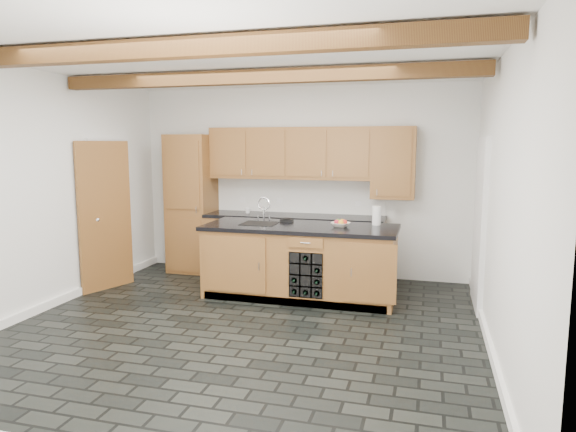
# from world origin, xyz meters

# --- Properties ---
(ground) EXTENTS (5.00, 5.00, 0.00)m
(ground) POSITION_xyz_m (0.00, 0.00, 0.00)
(ground) COLOR black
(ground) RESTS_ON ground
(room_shell) EXTENTS (5.01, 5.00, 5.00)m
(room_shell) POSITION_xyz_m (-0.09, 0.53, 1.53)
(room_shell) COLOR white
(room_shell) RESTS_ON ground
(back_cabinetry) EXTENTS (3.65, 0.62, 2.20)m
(back_cabinetry) POSITION_xyz_m (-0.38, 2.24, 0.98)
(back_cabinetry) COLOR #905D2E
(back_cabinetry) RESTS_ON ground
(island) EXTENTS (2.48, 0.96, 0.93)m
(island) POSITION_xyz_m (0.31, 1.28, 0.46)
(island) COLOR #905D2E
(island) RESTS_ON ground
(faucet) EXTENTS (0.45, 0.40, 0.34)m
(faucet) POSITION_xyz_m (-0.25, 1.33, 0.96)
(faucet) COLOR black
(faucet) RESTS_ON island
(kitchen_scale) EXTENTS (0.17, 0.11, 0.05)m
(kitchen_scale) POSITION_xyz_m (0.05, 1.54, 0.95)
(kitchen_scale) COLOR black
(kitchen_scale) RESTS_ON island
(fruit_bowl) EXTENTS (0.27, 0.27, 0.06)m
(fruit_bowl) POSITION_xyz_m (0.81, 1.32, 0.96)
(fruit_bowl) COLOR silver
(fruit_bowl) RESTS_ON island
(fruit_cluster) EXTENTS (0.16, 0.17, 0.07)m
(fruit_cluster) POSITION_xyz_m (0.81, 1.32, 0.99)
(fruit_cluster) COLOR red
(fruit_cluster) RESTS_ON fruit_bowl
(paper_towel) EXTENTS (0.11, 0.11, 0.24)m
(paper_towel) POSITION_xyz_m (1.23, 1.59, 1.05)
(paper_towel) COLOR white
(paper_towel) RESTS_ON island
(mug) EXTENTS (0.11, 0.11, 0.08)m
(mug) POSITION_xyz_m (-0.74, 2.21, 0.97)
(mug) COLOR white
(mug) RESTS_ON back_cabinetry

